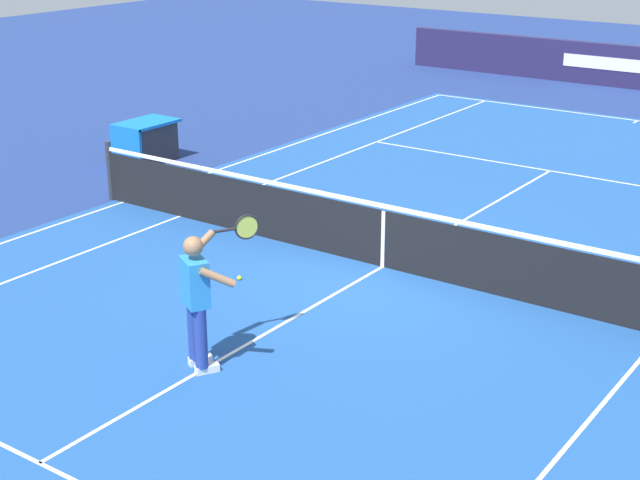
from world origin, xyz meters
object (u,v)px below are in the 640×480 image
tennis_net (384,236)px  equipment_cart_tarped (146,141)px  tennis_ball (239,278)px  tennis_player_near (198,295)px

tennis_net → equipment_cart_tarped: (-2.23, -7.12, -0.05)m
equipment_cart_tarped → tennis_net: bearing=72.6°
tennis_net → tennis_ball: tennis_net is taller
tennis_ball → equipment_cart_tarped: bearing=-124.2°
tennis_net → tennis_ball: bearing=-40.9°
tennis_net → equipment_cart_tarped: tennis_net is taller
tennis_ball → tennis_net: bearing=139.1°
tennis_net → equipment_cart_tarped: size_ratio=9.36×
tennis_net → tennis_ball: size_ratio=177.27×
tennis_player_near → equipment_cart_tarped: tennis_player_near is taller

